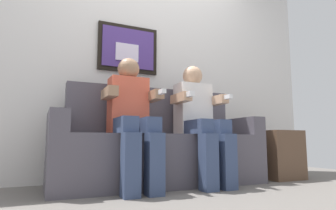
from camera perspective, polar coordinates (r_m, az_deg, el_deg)
ground_plane at (r=2.35m, az=1.58°, el=-16.75°), size 5.59×5.59×0.00m
back_wall_assembly at (r=3.16m, az=-4.79°, el=9.60°), size 4.30×0.10×2.60m
couch at (r=2.62m, az=-1.62°, el=-8.91°), size 1.90×0.58×0.90m
person_on_left at (r=2.36m, az=-7.18°, el=-1.90°), size 0.46×0.56×1.11m
person_on_right at (r=2.62m, az=6.31°, el=-2.43°), size 0.46×0.56×1.11m
side_table_right at (r=3.27m, az=20.94°, el=-9.20°), size 0.40×0.40×0.50m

